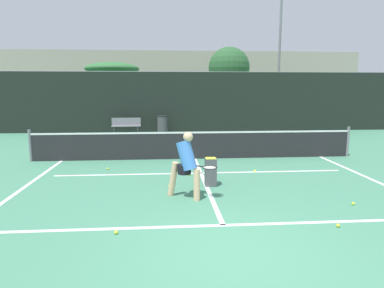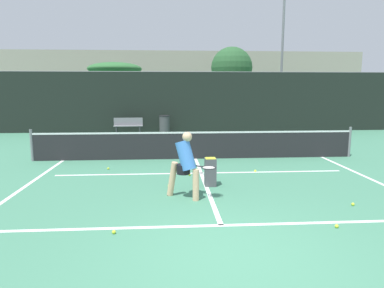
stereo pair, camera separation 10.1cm
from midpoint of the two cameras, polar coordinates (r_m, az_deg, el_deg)
The scene contains 24 objects.
ground_plane at distance 5.33m, azimuth 6.70°, elevation -17.83°, with size 100.00×100.00×0.00m, color #427F60.
court_baseline_near at distance 6.30m, azimuth 4.74°, elevation -13.34°, with size 11.00×0.10×0.01m, color white.
court_service_line at distance 9.91m, azimuth 1.19°, elevation -4.85°, with size 8.25×0.10×0.01m, color white.
court_center_mark at distance 9.05m, azimuth 1.76°, elevation -6.23°, with size 0.10×5.86×0.01m, color white.
court_sideline_left at distance 9.68m, azimuth -26.02°, elevation -6.17°, with size 0.10×6.86×0.01m, color white.
court_sideline_right at distance 10.53m, azimuth 27.05°, elevation -5.03°, with size 0.10×6.86×0.01m, color white.
net at distance 11.80m, azimuth 0.22°, elevation -0.04°, with size 11.09×0.09×1.07m.
fence_back at distance 19.18m, azimuth -1.65°, elevation 7.01°, with size 24.00×0.06×3.33m.
player_practicing at distance 7.50m, azimuth -1.35°, elevation -3.14°, with size 1.19×0.65×1.50m.
tennis_ball_scattered_0 at distance 10.61m, azimuth -14.14°, elevation -4.02°, with size 0.07×0.07×0.07m, color #D1E033.
tennis_ball_scattered_1 at distance 10.22m, azimuth 10.15°, elevation -4.39°, with size 0.07×0.07×0.07m, color #D1E033.
tennis_ball_scattered_2 at distance 6.08m, azimuth -13.03°, elevation -14.15°, with size 0.07×0.07×0.07m, color #D1E033.
tennis_ball_scattered_3 at distance 8.00m, azimuth 24.95°, elevation -9.00°, with size 0.07×0.07×0.07m, color #D1E033.
tennis_ball_scattered_4 at distance 6.69m, azimuth 22.77°, elevation -12.41°, with size 0.07×0.07×0.07m, color #D1E033.
tennis_ball_scattered_6 at distance 9.61m, azimuth -0.75°, elevation -5.12°, with size 0.07×0.07×0.07m, color #D1E033.
tennis_ball_scattered_7 at distance 8.55m, azimuth -4.14°, elevation -6.97°, with size 0.07×0.07×0.07m, color #D1E033.
ball_hopper at distance 8.59m, azimuth 2.78°, elevation -4.55°, with size 0.28×0.28×0.71m.
courtside_bench at distance 18.56m, azimuth -11.06°, elevation 3.07°, with size 1.54×0.46×0.86m.
trash_bin at distance 18.56m, azimuth -5.09°, elevation 3.27°, with size 0.58×0.58×0.97m.
parked_car at distance 22.40m, azimuth -0.47°, elevation 4.61°, with size 1.85×4.20×1.40m.
floodlight_mast at distance 24.90m, azimuth 14.40°, elevation 18.03°, with size 1.10×0.24×10.21m.
tree_west at distance 26.90m, azimuth 6.07°, elevation 12.48°, with size 3.14×3.14×5.53m.
tree_mid at distance 24.94m, azimuth -13.28°, elevation 12.01°, with size 3.74×3.74×4.20m.
building_far at distance 34.26m, azimuth -2.96°, elevation 10.18°, with size 36.00×2.40×5.90m, color gray.
Camera 1 is at (-1.01, -4.65, 2.43)m, focal length 32.00 mm.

